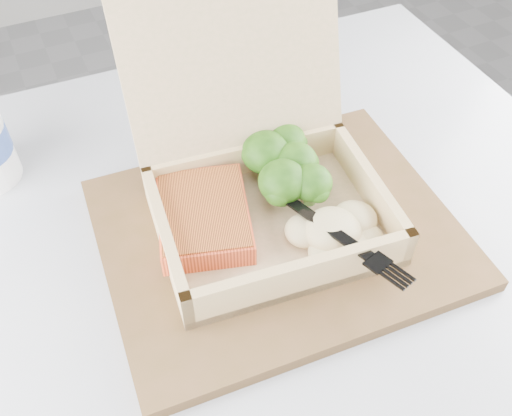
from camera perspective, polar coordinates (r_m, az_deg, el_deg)
name	(u,v)px	position (r m, az deg, el deg)	size (l,w,h in m)	color
floor	(471,403)	(1.36, 20.67, -17.79)	(4.00, 4.00, 0.00)	gray
cafe_table	(271,368)	(0.71, 1.51, -15.66)	(0.82, 0.82, 0.73)	black
serving_tray	(278,233)	(0.58, 2.22, -2.48)	(0.35, 0.28, 0.01)	brown
takeout_container	(259,168)	(0.56, 0.28, 3.99)	(0.24, 0.25, 0.20)	tan
salmon_fillet	(204,217)	(0.55, -5.25, -0.87)	(0.09, 0.11, 0.02)	#F45E2F
broccoli_pile	(295,167)	(0.59, 3.95, 4.12)	(0.11, 0.11, 0.04)	#38771A
mashed_potatoes	(333,230)	(0.54, 7.66, -2.21)	(0.09, 0.08, 0.03)	beige
plastic_fork	(313,216)	(0.53, 5.71, -0.76)	(0.06, 0.15, 0.01)	black
receipt	(247,115)	(0.72, -0.93, 9.29)	(0.08, 0.15, 0.00)	silver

